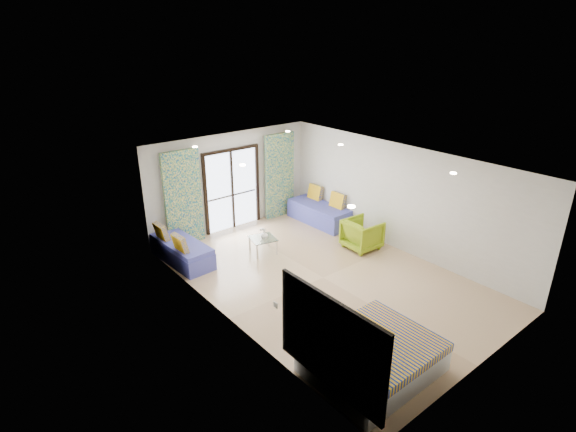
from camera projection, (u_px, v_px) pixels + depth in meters
floor at (323, 278)px, 10.17m from camera, size 5.00×7.50×0.01m
ceiling at (327, 162)px, 9.14m from camera, size 5.00×7.50×0.01m
wall_back at (231, 181)px, 12.35m from camera, size 5.00×0.01×2.70m
wall_front at (492, 297)px, 6.96m from camera, size 5.00×0.01×2.70m
wall_left at (226, 257)px, 8.20m from camera, size 0.01×7.50×2.70m
wall_right at (398, 198)px, 11.11m from camera, size 0.01×7.50×2.70m
balcony_door at (232, 185)px, 12.36m from camera, size 1.76×0.08×2.28m
balcony_rail at (232, 195)px, 12.48m from camera, size 1.52×0.03×0.04m
curtain_left at (183, 199)px, 11.35m from camera, size 1.00×0.10×2.50m
curtain_right at (280, 176)px, 13.16m from camera, size 1.00×0.10×2.50m
downlight_a at (351, 207)px, 6.90m from camera, size 0.12×0.12×0.02m
downlight_b at (453, 173)px, 8.53m from camera, size 0.12×0.12×0.02m
downlight_c at (243, 165)px, 9.05m from camera, size 0.12×0.12×0.02m
downlight_d at (341, 145)px, 10.69m from camera, size 0.12×0.12×0.02m
downlight_e at (195, 147)px, 10.49m from camera, size 0.12×0.12×0.02m
downlight_f at (288, 131)px, 12.12m from camera, size 0.12×0.12×0.02m
headboard at (330, 343)px, 6.40m from camera, size 0.06×2.10×1.50m
switch_plate at (276, 305)px, 7.29m from camera, size 0.02×0.10×0.10m
bed at (372, 357)px, 7.26m from camera, size 2.00×1.63×0.69m
daybed_left at (181, 250)px, 10.80m from camera, size 0.84×1.91×0.92m
daybed_right at (320, 212)px, 13.03m from camera, size 0.81×1.98×0.97m
coffee_table at (263, 240)px, 11.21m from camera, size 0.72×0.72×0.69m
vase at (264, 235)px, 11.14m from camera, size 0.20×0.21×0.19m
armchair at (362, 233)px, 11.41m from camera, size 0.81×0.86×0.85m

